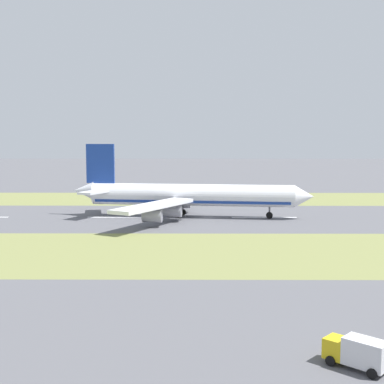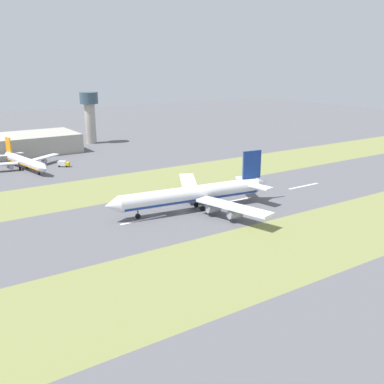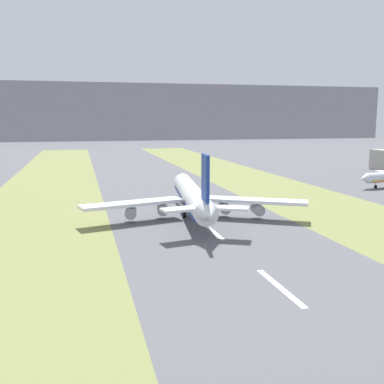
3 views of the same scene
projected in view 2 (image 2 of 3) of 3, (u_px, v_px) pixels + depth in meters
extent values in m
plane|color=#56565B|center=(182.00, 212.00, 165.31)|extent=(800.00, 800.00, 0.00)
cube|color=olive|center=(265.00, 253.00, 129.33)|extent=(40.00, 600.00, 0.01)
cube|color=olive|center=(128.00, 185.00, 201.29)|extent=(40.00, 600.00, 0.01)
cube|color=silver|center=(304.00, 186.00, 199.47)|extent=(1.20, 18.00, 0.01)
cube|color=silver|center=(233.00, 201.00, 178.19)|extent=(1.20, 18.00, 0.01)
cube|color=silver|center=(144.00, 220.00, 156.91)|extent=(1.20, 18.00, 0.01)
cylinder|color=white|center=(192.00, 194.00, 165.45)|extent=(12.84, 56.31, 6.00)
cone|color=white|center=(112.00, 205.00, 152.34)|extent=(6.45, 5.68, 5.88)
cone|color=white|center=(262.00, 182.00, 178.55)|extent=(5.80, 6.58, 5.10)
cube|color=navy|center=(192.00, 198.00, 165.91)|extent=(12.26, 54.05, 0.70)
cube|color=white|center=(234.00, 207.00, 153.77)|extent=(29.57, 13.27, 0.90)
cube|color=white|center=(189.00, 183.00, 183.84)|extent=(28.26, 19.33, 0.90)
cylinder|color=#93939E|center=(213.00, 208.00, 160.37)|extent=(3.77, 5.16, 3.20)
cylinder|color=#93939E|center=(235.00, 214.00, 154.15)|extent=(3.77, 5.16, 3.20)
cylinder|color=#93939E|center=(191.00, 195.00, 175.83)|extent=(3.77, 5.16, 3.20)
cylinder|color=#93939E|center=(189.00, 189.00, 185.07)|extent=(3.77, 5.16, 3.20)
cube|color=navy|center=(252.00, 165.00, 174.26)|extent=(1.78, 8.04, 11.00)
cube|color=white|center=(259.00, 187.00, 171.62)|extent=(10.65, 6.22, 0.60)
cube|color=white|center=(243.00, 180.00, 181.07)|extent=(10.92, 8.22, 0.60)
cylinder|color=#59595E|center=(138.00, 212.00, 157.34)|extent=(0.50, 0.50, 3.20)
cylinder|color=black|center=(138.00, 216.00, 157.78)|extent=(1.11, 1.90, 1.80)
cylinder|color=#59595E|center=(202.00, 204.00, 165.54)|extent=(0.50, 0.50, 3.20)
cylinder|color=black|center=(202.00, 209.00, 165.98)|extent=(1.11, 1.90, 1.80)
cylinder|color=#59595E|center=(196.00, 201.00, 170.00)|extent=(0.50, 0.50, 3.20)
cylinder|color=black|center=(196.00, 205.00, 170.45)|extent=(1.11, 1.90, 1.80)
cylinder|color=#A39E93|center=(90.00, 124.00, 301.37)|extent=(7.00, 7.00, 26.52)
cylinder|color=#334756|center=(89.00, 98.00, 296.64)|extent=(12.00, 12.00, 7.48)
cylinder|color=silver|center=(25.00, 161.00, 228.40)|extent=(40.32, 11.43, 4.31)
cone|color=silver|center=(45.00, 168.00, 213.26)|extent=(4.29, 4.79, 4.22)
cone|color=silver|center=(7.00, 154.00, 243.63)|extent=(4.89, 4.37, 3.66)
cube|color=orange|center=(25.00, 164.00, 228.73)|extent=(38.70, 10.93, 0.50)
cube|color=silver|center=(43.00, 158.00, 240.54)|extent=(14.77, 19.90, 0.65)
cylinder|color=#93939E|center=(35.00, 163.00, 235.36)|extent=(3.80, 2.88, 2.30)
cylinder|color=#93939E|center=(44.00, 161.00, 241.41)|extent=(3.80, 2.88, 2.30)
cylinder|color=#93939E|center=(10.00, 167.00, 226.75)|extent=(3.80, 2.88, 2.30)
cube|color=orange|center=(8.00, 145.00, 239.61)|extent=(5.75, 1.59, 7.90)
cube|color=silver|center=(17.00, 154.00, 243.74)|extent=(6.18, 7.82, 0.43)
cube|color=silver|center=(2.00, 156.00, 238.48)|extent=(4.09, 7.54, 0.43)
cylinder|color=#59595E|center=(39.00, 171.00, 218.58)|extent=(0.36, 0.36, 2.30)
cylinder|color=black|center=(39.00, 174.00, 218.90)|extent=(1.39, 0.87, 1.29)
cylinder|color=#59595E|center=(27.00, 165.00, 231.88)|extent=(0.36, 0.36, 2.30)
cylinder|color=black|center=(27.00, 167.00, 232.20)|extent=(1.39, 0.87, 1.29)
cylinder|color=#59595E|center=(20.00, 166.00, 229.39)|extent=(0.36, 0.36, 2.30)
cylinder|color=black|center=(20.00, 168.00, 229.71)|extent=(1.39, 0.87, 1.29)
cube|color=gold|center=(67.00, 164.00, 235.58)|extent=(2.97, 2.96, 2.00)
cube|color=silver|center=(62.00, 163.00, 235.92)|extent=(4.32, 4.44, 2.60)
cylinder|color=black|center=(68.00, 166.00, 236.90)|extent=(0.93, 0.98, 1.00)
cylinder|color=black|center=(67.00, 166.00, 234.81)|extent=(0.93, 0.98, 1.00)
cylinder|color=black|center=(61.00, 165.00, 237.50)|extent=(0.93, 0.98, 1.00)
cylinder|color=black|center=(59.00, 166.00, 235.41)|extent=(0.93, 0.98, 1.00)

